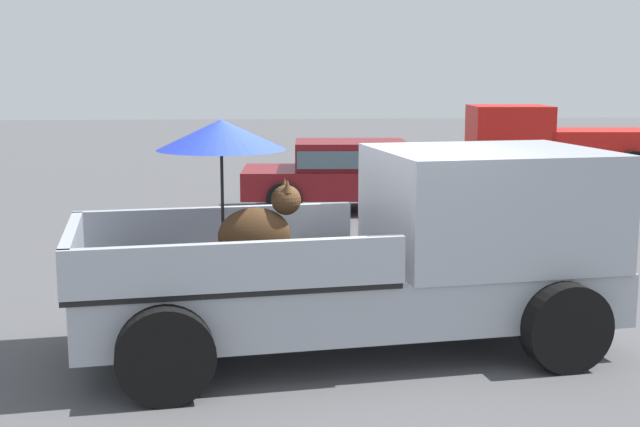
# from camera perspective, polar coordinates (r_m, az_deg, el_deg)

# --- Properties ---
(ground_plane) EXTENTS (80.00, 80.00, 0.00)m
(ground_plane) POSITION_cam_1_polar(r_m,az_deg,el_deg) (8.24, 1.84, -9.12)
(ground_plane) COLOR #4C4C4F
(pickup_truck_main) EXTENTS (5.26, 2.80, 2.20)m
(pickup_truck_main) POSITION_cam_1_polar(r_m,az_deg,el_deg) (8.11, 4.88, -2.38)
(pickup_truck_main) COLOR black
(pickup_truck_main) RESTS_ON ground
(pickup_truck_red) EXTENTS (4.93, 2.48, 1.80)m
(pickup_truck_red) POSITION_cam_1_polar(r_m,az_deg,el_deg) (22.04, 15.11, 4.64)
(pickup_truck_red) COLOR black
(pickup_truck_red) RESTS_ON ground
(parked_sedan_near) EXTENTS (4.40, 2.19, 1.33)m
(parked_sedan_near) POSITION_cam_1_polar(r_m,az_deg,el_deg) (16.20, 2.28, 2.83)
(parked_sedan_near) COLOR black
(parked_sedan_near) RESTS_ON ground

